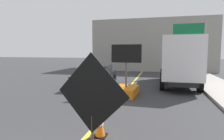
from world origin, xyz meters
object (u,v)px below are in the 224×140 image
Objects in this scene: roadwork_sign at (92,96)px; pickup_car at (97,75)px; arrow_board_trailer at (126,86)px; traffic_cone_near_sign at (100,125)px; traffic_cone_mid_lane at (112,101)px; box_truck at (179,60)px; highway_guide_sign at (195,39)px.

roadwork_sign is 9.19m from pickup_car.
arrow_board_trailer reaches higher than pickup_car.
traffic_cone_near_sign is (-0.26, 1.31, -1.16)m from roadwork_sign.
arrow_board_trailer is at bearing 87.20° from traffic_cone_mid_lane.
roadwork_sign is at bearing -86.17° from arrow_board_trailer.
box_truck is 10.67× the size of traffic_cone_near_sign.
traffic_cone_near_sign is at bearing -107.87° from box_truck.
roadwork_sign is 1.77m from traffic_cone_near_sign.
pickup_car is (-5.43, -1.29, -1.06)m from box_truck.
pickup_car is 7.79× the size of traffic_cone_near_sign.
box_truck is at bearing 72.13° from traffic_cone_near_sign.
pickup_car is at bearing -166.63° from box_truck.
traffic_cone_mid_lane is at bearing 98.24° from roadwork_sign.
pickup_car reaches higher than traffic_cone_near_sign.
box_truck is 5.27m from highway_guide_sign.
roadwork_sign is at bearing -71.55° from pickup_car.
roadwork_sign reaches higher than traffic_cone_mid_lane.
box_truck is at bearing -110.65° from highway_guide_sign.
arrow_board_trailer is at bearing 93.83° from roadwork_sign.
pickup_car is at bearing 109.66° from traffic_cone_near_sign.
roadwork_sign is 0.48× the size of pickup_car.
roadwork_sign is 3.74× the size of traffic_cone_near_sign.
pickup_car is 0.97× the size of highway_guide_sign.
roadwork_sign is at bearing -106.34° from highway_guide_sign.
highway_guide_sign is (7.20, 5.97, 2.72)m from pickup_car.
highway_guide_sign is (4.72, 8.40, 2.94)m from arrow_board_trailer.
highway_guide_sign is at bearing 71.14° from traffic_cone_near_sign.
highway_guide_sign reaches higher than box_truck.
traffic_cone_near_sign is at bearing -108.86° from highway_guide_sign.
traffic_cone_mid_lane is at bearing -92.80° from arrow_board_trailer.
arrow_board_trailer is 0.54× the size of highway_guide_sign.
pickup_car is at bearing 135.56° from arrow_board_trailer.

